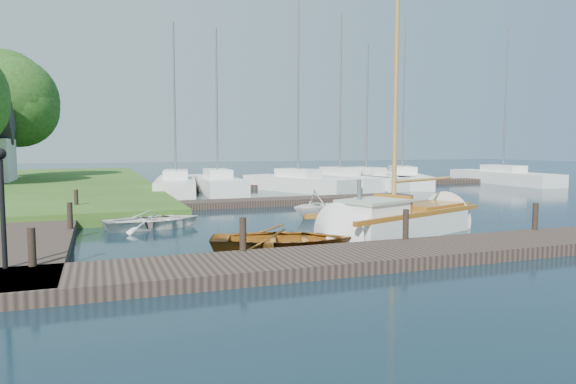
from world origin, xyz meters
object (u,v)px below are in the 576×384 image
object	(u,v)px
marina_boat_4	(366,180)
tree_7	(11,100)
tender_b	(318,202)
marina_boat_5	(402,178)
tender_a	(153,218)
marina_boat_3	(340,180)
mooring_post_2	(406,224)
mooring_post_5	(76,200)
marina_boat_0	(176,184)
tender_c	(353,205)
mooring_post_3	(535,216)
dinghy	(282,236)
mooring_post_4	(70,216)
marina_boat_1	(218,183)
tender_d	(388,200)
lamp_post	(2,191)
marina_boat_2	(298,182)
sailboat	(401,223)
mooring_post_1	(243,234)
marina_boat_7	(503,176)
mooring_post_0	(32,247)

from	to	relation	value
marina_boat_4	tree_7	bearing A→B (deg)	51.80
tender_b	marina_boat_5	bearing A→B (deg)	-60.77
tender_a	marina_boat_3	bearing A→B (deg)	-55.16
mooring_post_2	marina_boat_4	size ratio (longest dim) A/B	0.08
mooring_post_5	marina_boat_0	distance (m)	10.65
tender_b	tender_c	bearing A→B (deg)	-93.80
mooring_post_3	dinghy	distance (m)	7.71
mooring_post_4	marina_boat_0	xyz separation A→B (m)	(5.19, 14.30, -0.14)
marina_boat_1	tree_7	bearing A→B (deg)	51.40
mooring_post_5	mooring_post_2	bearing A→B (deg)	-49.64
tender_c	tree_7	xyz separation A→B (m)	(-15.57, 24.08, 5.81)
tender_d	tree_7	bearing A→B (deg)	19.38
mooring_post_2	mooring_post_5	world-z (taller)	same
lamp_post	marina_boat_2	world-z (taller)	marina_boat_2
sailboat	tender_b	world-z (taller)	sailboat
mooring_post_1	mooring_post_3	size ratio (longest dim) A/B	1.00
marina_boat_7	mooring_post_0	bearing A→B (deg)	124.12
tender_a	tender_b	xyz separation A→B (m)	(6.25, 0.28, 0.27)
tender_a	marina_boat_1	bearing A→B (deg)	-30.96
mooring_post_0	tender_d	bearing A→B (deg)	28.97
dinghy	tender_a	world-z (taller)	dinghy
lamp_post	tender_c	size ratio (longest dim) A/B	0.64
marina_boat_0	marina_boat_1	xyz separation A→B (m)	(2.56, 0.17, -0.00)
tender_c	marina_boat_3	xyz separation A→B (m)	(5.55, 12.53, 0.18)
tender_a	tender_d	xyz separation A→B (m)	(9.77, 0.84, 0.17)
mooring_post_4	marina_boat_7	bearing A→B (deg)	25.38
mooring_post_3	marina_boat_2	bearing A→B (deg)	91.21
marina_boat_7	tree_7	bearing A→B (deg)	72.66
mooring_post_0	marina_boat_1	world-z (taller)	marina_boat_1
mooring_post_2	marina_boat_1	bearing A→B (deg)	92.21
lamp_post	marina_boat_5	xyz separation A→B (m)	(22.16, 19.72, -1.30)
marina_boat_5	mooring_post_2	bearing A→B (deg)	168.78
mooring_post_1	sailboat	world-z (taller)	sailboat
lamp_post	marina_boat_3	distance (m)	25.98
marina_boat_4	marina_boat_5	xyz separation A→B (m)	(3.30, 0.72, 0.01)
marina_boat_5	tree_7	distance (m)	29.06
lamp_post	marina_boat_7	distance (m)	36.06
mooring_post_1	marina_boat_4	size ratio (longest dim) A/B	0.08
mooring_post_3	marina_boat_4	size ratio (longest dim) A/B	0.08
marina_boat_4	mooring_post_4	bearing A→B (deg)	117.70
tree_7	marina_boat_1	bearing A→B (deg)	-42.26
mooring_post_2	dinghy	bearing A→B (deg)	160.39
mooring_post_0	marina_boat_0	xyz separation A→B (m)	(5.69, 19.30, -0.14)
mooring_post_4	marina_boat_4	xyz separation A→B (m)	(17.86, 14.00, -0.14)
mooring_post_2	mooring_post_4	size ratio (longest dim) A/B	1.00
sailboat	marina_boat_5	bearing A→B (deg)	36.25
dinghy	marina_boat_1	xyz separation A→B (m)	(2.37, 18.35, 0.17)
mooring_post_4	marina_boat_0	distance (m)	15.21
mooring_post_4	tender_b	size ratio (longest dim) A/B	0.35
mooring_post_5	marina_boat_3	size ratio (longest dim) A/B	0.07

